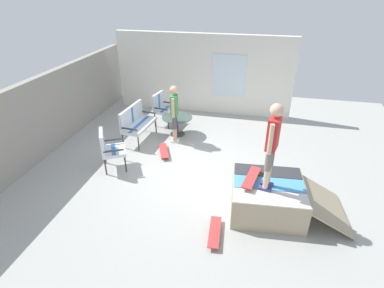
# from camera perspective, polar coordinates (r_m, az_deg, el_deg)

# --- Properties ---
(ground_plane) EXTENTS (12.00, 12.00, 0.10)m
(ground_plane) POSITION_cam_1_polar(r_m,az_deg,el_deg) (7.61, -0.03, -4.96)
(ground_plane) COLOR #A8A8A3
(back_wall_cinderblock) EXTENTS (9.00, 0.20, 2.03)m
(back_wall_cinderblock) POSITION_cam_1_polar(r_m,az_deg,el_deg) (8.80, -26.40, 4.62)
(back_wall_cinderblock) COLOR gray
(back_wall_cinderblock) RESTS_ON ground_plane
(house_facade) EXTENTS (0.23, 6.00, 2.65)m
(house_facade) POSITION_cam_1_polar(r_m,az_deg,el_deg) (10.54, 2.10, 13.02)
(house_facade) COLOR white
(house_facade) RESTS_ON ground_plane
(skate_ramp) EXTENTS (1.50, 2.36, 0.66)m
(skate_ramp) POSITION_cam_1_polar(r_m,az_deg,el_deg) (6.33, 14.25, -9.66)
(skate_ramp) COLOR tan
(skate_ramp) RESTS_ON ground_plane
(patio_bench) EXTENTS (1.29, 0.65, 1.02)m
(patio_bench) POSITION_cam_1_polar(r_m,az_deg,el_deg) (8.81, -10.57, 4.40)
(patio_bench) COLOR #38383D
(patio_bench) RESTS_ON ground_plane
(patio_chair_near_house) EXTENTS (0.70, 0.64, 1.02)m
(patio_chair_near_house) POSITION_cam_1_polar(r_m,az_deg,el_deg) (9.75, -5.73, 7.15)
(patio_chair_near_house) COLOR #38383D
(patio_chair_near_house) RESTS_ON ground_plane
(patio_chair_by_wall) EXTENTS (0.81, 0.78, 1.02)m
(patio_chair_by_wall) POSITION_cam_1_polar(r_m,az_deg,el_deg) (7.56, -15.49, -0.47)
(patio_chair_by_wall) COLOR #38383D
(patio_chair_by_wall) RESTS_ON ground_plane
(patio_table) EXTENTS (0.90, 0.90, 0.57)m
(patio_table) POSITION_cam_1_polar(r_m,az_deg,el_deg) (9.07, -2.79, 4.14)
(patio_table) COLOR #38383D
(patio_table) RESTS_ON ground_plane
(person_watching) EXTENTS (0.48, 0.27, 1.66)m
(person_watching) POSITION_cam_1_polar(r_m,az_deg,el_deg) (8.46, -3.36, 6.38)
(person_watching) COLOR silver
(person_watching) RESTS_ON ground_plane
(person_skater) EXTENTS (0.47, 0.29, 1.70)m
(person_skater) POSITION_cam_1_polar(r_m,az_deg,el_deg) (5.50, 14.88, 0.45)
(person_skater) COLOR navy
(person_skater) RESTS_ON skate_ramp
(skateboard_by_bench) EXTENTS (0.81, 0.50, 0.10)m
(skateboard_by_bench) POSITION_cam_1_polar(r_m,az_deg,el_deg) (8.21, -5.33, -1.28)
(skateboard_by_bench) COLOR #B23838
(skateboard_by_bench) RESTS_ON ground_plane
(skateboard_spare) EXTENTS (0.81, 0.26, 0.10)m
(skateboard_spare) POSITION_cam_1_polar(r_m,az_deg,el_deg) (5.79, 4.29, -16.19)
(skateboard_spare) COLOR #B23838
(skateboard_spare) RESTS_ON ground_plane
(skateboard_on_ramp) EXTENTS (0.82, 0.35, 0.10)m
(skateboard_on_ramp) POSITION_cam_1_polar(r_m,az_deg,el_deg) (6.07, 11.12, -6.22)
(skateboard_on_ramp) COLOR #B23838
(skateboard_on_ramp) RESTS_ON skate_ramp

